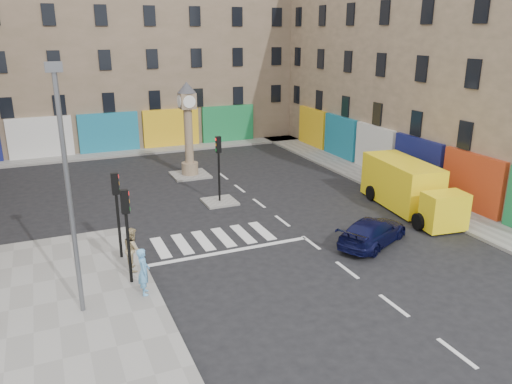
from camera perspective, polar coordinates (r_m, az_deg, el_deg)
ground at (r=22.45m, az=7.56°, el=-6.72°), size 120.00×120.00×0.00m
sidewalk_left at (r=17.97m, az=-21.51°, el=-14.39°), size 7.00×16.00×0.15m
sidewalk_right at (r=34.82m, az=11.57°, el=2.21°), size 2.60×30.00×0.15m
sidewalk_far at (r=41.22m, az=-13.38°, el=4.52°), size 32.00×2.40×0.15m
island_near at (r=28.40m, az=-4.17°, el=-1.10°), size 1.80×1.80×0.12m
island_far at (r=33.88m, az=-7.53°, el=1.95°), size 2.40×2.40×0.12m
building_right at (r=37.58m, az=20.57°, el=14.87°), size 10.00×30.00×16.00m
building_far at (r=45.90m, az=-15.54°, el=16.33°), size 32.00×10.00×17.00m
traffic_light_left_near at (r=18.99m, az=-14.58°, el=-3.29°), size 0.28×0.22×3.70m
traffic_light_left_far at (r=21.23m, az=-15.63°, el=-1.11°), size 0.28×0.22×3.70m
traffic_light_island at (r=27.68m, az=-4.29°, el=3.85°), size 0.28×0.22×3.70m
lamp_post at (r=16.84m, az=-20.75°, el=1.18°), size 0.50×0.25×8.30m
clock_pillar at (r=33.09m, az=-7.77°, el=7.77°), size 1.20×1.20×6.10m
navy_sedan at (r=23.35m, az=13.19°, el=-4.41°), size 4.57×3.46×1.23m
yellow_van at (r=28.08m, az=17.02°, el=0.51°), size 3.06×7.25×2.56m
pedestrian_blue at (r=18.66m, az=-12.73°, el=-8.83°), size 0.51×0.70×1.79m
pedestrian_tan at (r=20.60m, az=-13.89°, el=-6.31°), size 0.73×0.91×1.76m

